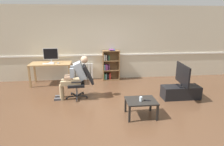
{
  "coord_description": "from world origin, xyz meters",
  "views": [
    {
      "loc": [
        -0.42,
        -4.3,
        2.16
      ],
      "look_at": [
        0.15,
        0.85,
        0.7
      ],
      "focal_mm": 29.82,
      "sensor_mm": 36.0,
      "label": 1
    }
  ],
  "objects": [
    {
      "name": "computer_mouse",
      "position": [
        -1.56,
        2.03,
        0.77
      ],
      "size": [
        0.06,
        0.1,
        0.03
      ],
      "primitive_type": "cube",
      "color": "white",
      "rests_on": "computer_desk"
    },
    {
      "name": "drinking_glass",
      "position": [
        0.65,
        -0.52,
        0.46
      ],
      "size": [
        0.07,
        0.07,
        0.1
      ],
      "primitive_type": "cylinder",
      "color": "silver",
      "rests_on": "coffee_table"
    },
    {
      "name": "back_wall",
      "position": [
        0.0,
        2.65,
        1.35
      ],
      "size": [
        12.0,
        0.13,
        2.7
      ],
      "color": "beige",
      "rests_on": "ground_plane"
    },
    {
      "name": "keyboard",
      "position": [
        -1.88,
        2.01,
        0.77
      ],
      "size": [
        0.37,
        0.12,
        0.02
      ],
      "primitive_type": "cube",
      "color": "white",
      "rests_on": "computer_desk"
    },
    {
      "name": "bookshelf",
      "position": [
        0.25,
        2.44,
        0.54
      ],
      "size": [
        0.62,
        0.29,
        1.16
      ],
      "color": "brown",
      "rests_on": "ground_plane"
    },
    {
      "name": "office_chair",
      "position": [
        -0.72,
        0.8,
        0.52
      ],
      "size": [
        0.81,
        0.62,
        0.97
      ],
      "rotation": [
        0.0,
        0.0,
        -1.53
      ],
      "color": "black",
      "rests_on": "ground_plane"
    },
    {
      "name": "person_seated",
      "position": [
        -0.91,
        0.8,
        0.65
      ],
      "size": [
        0.99,
        0.4,
        1.22
      ],
      "rotation": [
        0.0,
        0.0,
        -1.53
      ],
      "color": "tan",
      "rests_on": "ground_plane"
    },
    {
      "name": "spare_remote",
      "position": [
        0.81,
        -0.5,
        0.41
      ],
      "size": [
        0.15,
        0.09,
        0.02
      ],
      "primitive_type": "cube",
      "rotation": [
        0.0,
        0.0,
        1.22
      ],
      "color": "black",
      "rests_on": "coffee_table"
    },
    {
      "name": "ground_plane",
      "position": [
        0.0,
        0.0,
        0.0
      ],
      "size": [
        18.0,
        18.0,
        0.0
      ],
      "primitive_type": "plane",
      "color": "brown"
    },
    {
      "name": "imac_monitor",
      "position": [
        -1.82,
        2.23,
        1.04
      ],
      "size": [
        0.51,
        0.14,
        0.5
      ],
      "color": "silver",
      "rests_on": "computer_desk"
    },
    {
      "name": "computer_desk",
      "position": [
        -1.83,
        2.15,
        0.66
      ],
      "size": [
        1.38,
        0.68,
        0.76
      ],
      "color": "tan",
      "rests_on": "ground_plane"
    },
    {
      "name": "tv_stand",
      "position": [
        2.09,
        0.45,
        0.18
      ],
      "size": [
        1.07,
        0.42,
        0.36
      ],
      "color": "black",
      "rests_on": "ground_plane"
    },
    {
      "name": "coffee_table",
      "position": [
        0.68,
        -0.46,
        0.35
      ],
      "size": [
        0.69,
        0.54,
        0.4
      ],
      "color": "black",
      "rests_on": "ground_plane"
    },
    {
      "name": "tv_screen",
      "position": [
        2.09,
        0.45,
        0.7
      ],
      "size": [
        0.23,
        0.92,
        0.63
      ],
      "rotation": [
        0.0,
        0.0,
        1.48
      ],
      "color": "black",
      "rests_on": "tv_stand"
    },
    {
      "name": "radiator",
      "position": [
        -0.82,
        2.54,
        0.31
      ],
      "size": [
        0.87,
        0.08,
        0.62
      ],
      "color": "white",
      "rests_on": "ground_plane"
    }
  ]
}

